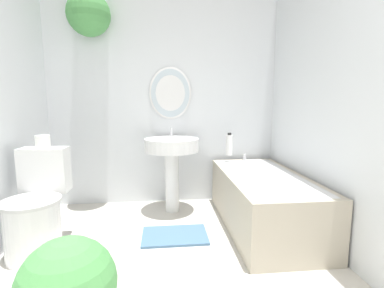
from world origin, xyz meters
name	(u,v)px	position (x,y,z in m)	size (l,w,h in m)	color
wall_back	(153,83)	(-0.13, 2.76, 1.34)	(2.61, 0.43, 2.40)	silver
wall_right	(359,92)	(1.27, 1.38, 1.20)	(0.06, 2.88, 2.40)	silver
toilet	(36,212)	(-0.98, 1.74, 0.32)	(0.41, 0.57, 0.77)	white
pedestal_sink	(172,154)	(0.06, 2.45, 0.61)	(0.55, 0.55, 0.87)	white
bathtub	(263,199)	(0.88, 2.00, 0.26)	(0.69, 1.43, 0.56)	#B2A893
shampoo_bottle	(229,145)	(0.69, 2.57, 0.68)	(0.07, 0.07, 0.24)	white
bath_mat	(175,236)	(0.06, 1.87, 0.01)	(0.55, 0.36, 0.02)	#4C7093
toilet_paper_roll	(43,142)	(-0.98, 1.95, 0.82)	(0.11, 0.11, 0.10)	white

